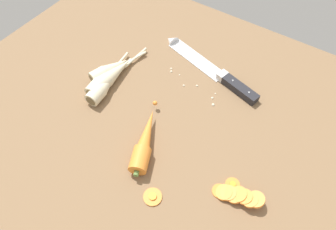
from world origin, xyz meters
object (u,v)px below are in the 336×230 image
(chefs_knife, at_px, (207,66))
(carrot_slice_stray_near, at_px, (153,197))
(whole_carrot, at_px, (145,142))
(parsnip_mid_right, at_px, (113,75))
(carrot_slice_stray_mid, at_px, (233,184))
(carrot_slice_stack, at_px, (237,195))
(parsnip_back, at_px, (110,69))
(parsnip_mid_left, at_px, (103,79))
(parsnip_front, at_px, (104,86))

(chefs_knife, xyz_separation_m, carrot_slice_stray_near, (0.09, -0.40, -0.00))
(chefs_knife, bearing_deg, whole_carrot, -89.28)
(parsnip_mid_right, distance_m, carrot_slice_stray_mid, 0.43)
(chefs_knife, relative_size, carrot_slice_stack, 3.17)
(parsnip_mid_right, height_order, carrot_slice_stray_near, parsnip_mid_right)
(whole_carrot, bearing_deg, parsnip_back, 148.21)
(carrot_slice_stack, bearing_deg, parsnip_back, 164.16)
(parsnip_mid_right, height_order, carrot_slice_stray_mid, parsnip_mid_right)
(parsnip_mid_left, height_order, parsnip_back, same)
(parsnip_mid_left, bearing_deg, parsnip_back, 100.95)
(parsnip_front, bearing_deg, carrot_slice_stray_mid, -7.37)
(whole_carrot, distance_m, parsnip_front, 0.21)
(carrot_slice_stray_near, relative_size, carrot_slice_stray_mid, 1.25)
(chefs_knife, height_order, parsnip_back, parsnip_back)
(carrot_slice_stack, bearing_deg, whole_carrot, -178.60)
(parsnip_back, bearing_deg, chefs_knife, 39.11)
(chefs_knife, relative_size, parsnip_back, 1.90)
(carrot_slice_stray_mid, bearing_deg, parsnip_back, 166.09)
(parsnip_mid_left, height_order, carrot_slice_stack, parsnip_mid_left)
(chefs_knife, relative_size, parsnip_mid_left, 1.85)
(parsnip_mid_left, distance_m, parsnip_mid_right, 0.03)
(carrot_slice_stack, distance_m, carrot_slice_stray_near, 0.18)
(carrot_slice_stack, distance_m, carrot_slice_stray_mid, 0.03)
(carrot_slice_stack, xyz_separation_m, carrot_slice_stray_near, (-0.15, -0.10, -0.01))
(parsnip_mid_right, relative_size, carrot_slice_stray_near, 5.30)
(parsnip_back, distance_m, carrot_slice_stray_near, 0.38)
(parsnip_mid_right, xyz_separation_m, carrot_slice_stray_near, (0.29, -0.22, -0.02))
(parsnip_mid_left, bearing_deg, carrot_slice_stray_near, -32.62)
(chefs_knife, xyz_separation_m, carrot_slice_stray_mid, (0.22, -0.28, -0.00))
(carrot_slice_stray_near, bearing_deg, parsnip_mid_left, 147.38)
(whole_carrot, distance_m, carrot_slice_stray_mid, 0.22)
(parsnip_back, bearing_deg, parsnip_front, -65.10)
(whole_carrot, xyz_separation_m, carrot_slice_stray_near, (0.09, -0.09, -0.02))
(whole_carrot, distance_m, carrot_slice_stray_near, 0.13)
(chefs_knife, bearing_deg, carrot_slice_stray_near, -77.25)
(whole_carrot, height_order, carrot_slice_stack, whole_carrot)
(parsnip_mid_left, distance_m, carrot_slice_stack, 0.46)
(parsnip_mid_left, relative_size, parsnip_back, 1.02)
(whole_carrot, bearing_deg, carrot_slice_stray_mid, 7.04)
(parsnip_front, bearing_deg, parsnip_mid_left, 136.55)
(whole_carrot, distance_m, parsnip_back, 0.26)
(whole_carrot, height_order, carrot_slice_stray_mid, whole_carrot)
(parsnip_mid_right, bearing_deg, whole_carrot, -31.55)
(carrot_slice_stack, relative_size, carrot_slice_stray_near, 2.66)
(carrot_slice_stack, bearing_deg, carrot_slice_stray_mid, 131.92)
(chefs_knife, height_order, carrot_slice_stray_near, chefs_knife)
(parsnip_front, distance_m, carrot_slice_stray_mid, 0.42)
(parsnip_mid_left, xyz_separation_m, carrot_slice_stray_near, (0.30, -0.19, -0.02))
(carrot_slice_stray_mid, bearing_deg, whole_carrot, -172.96)
(whole_carrot, relative_size, parsnip_mid_left, 1.05)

